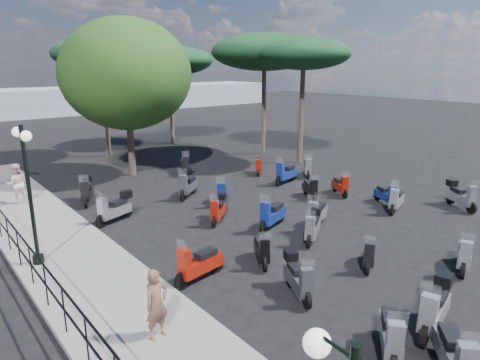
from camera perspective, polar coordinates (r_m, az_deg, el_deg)
ground at (r=14.80m, az=7.47°, el=-7.96°), size 120.00×120.00×0.00m
sidewalk at (r=13.99m, az=-21.44°, el=-10.01°), size 3.00×30.00×0.15m
railing at (r=13.23m, az=-26.90°, el=-8.23°), size 0.04×26.04×1.10m
lamp_post_1 at (r=13.31m, az=-26.34°, el=-0.84°), size 0.33×1.20×4.07m
woman at (r=9.49m, az=-11.05°, el=-15.92°), size 0.62×0.46×1.55m
pedestrian_far at (r=20.05m, az=-27.63°, el=-0.41°), size 0.87×0.71×1.68m
scooter_1 at (r=9.67m, az=19.47°, el=-18.99°), size 1.46×1.18×1.41m
scooter_2 at (r=12.92m, az=2.93°, el=-9.33°), size 0.94×1.35×1.23m
scooter_3 at (r=11.95m, az=-5.54°, el=-11.17°), size 1.78×0.61×1.42m
scooter_4 at (r=16.76m, az=-16.38°, el=-3.71°), size 1.70×0.86×1.41m
scooter_5 at (r=19.40m, az=-19.71°, el=-1.42°), size 1.00×1.66×1.43m
scooter_6 at (r=9.51m, az=26.66°, el=-20.33°), size 1.44×1.32×1.47m
scooter_7 at (r=10.76m, az=24.51°, el=-15.35°), size 1.84×0.77×1.49m
scooter_8 at (r=11.31m, az=7.76°, el=-12.86°), size 0.90×1.52×1.30m
scooter_9 at (r=15.56m, az=4.30°, el=-4.70°), size 1.75×0.84×1.44m
scooter_10 at (r=16.16m, az=-2.93°, el=-4.00°), size 1.32×1.14×1.27m
scooter_11 at (r=19.23m, az=-6.97°, el=-0.84°), size 1.54×1.21×1.47m
scooter_13 at (r=13.23m, az=16.88°, el=-9.46°), size 1.33×0.88×1.19m
scooter_14 at (r=15.82m, az=10.20°, el=-4.59°), size 1.68×0.94×1.43m
scooter_15 at (r=14.65m, az=9.68°, el=-6.20°), size 1.47×1.02×1.31m
scooter_16 at (r=18.16m, az=-2.47°, el=-1.82°), size 1.18×1.38×1.36m
scooter_17 at (r=23.25m, az=-7.35°, el=1.90°), size 0.95×1.65×1.41m
scooter_19 at (r=14.08m, az=27.75°, el=-8.82°), size 1.62×0.87×1.36m
scooter_20 at (r=18.39m, az=20.11°, el=-2.58°), size 1.62×0.78×1.34m
scooter_21 at (r=19.98m, az=13.24°, el=-0.77°), size 0.88×1.41×1.24m
scooter_22 at (r=19.27m, az=9.35°, el=-1.17°), size 0.86×1.40×1.22m
scooter_23 at (r=21.43m, az=6.16°, el=0.86°), size 1.83×0.72×1.48m
scooter_26 at (r=19.82m, az=27.38°, el=-1.93°), size 1.01×1.63×1.41m
scooter_27 at (r=19.16m, az=18.86°, el=-1.91°), size 0.76×1.44×1.21m
scooter_28 at (r=22.93m, az=8.99°, el=1.59°), size 1.22×1.30×1.34m
scooter_29 at (r=23.16m, az=2.52°, el=1.86°), size 1.13×1.19×1.19m
broadleaf_tree at (r=23.11m, az=-14.93°, el=13.46°), size 6.64×6.64×8.11m
pine_0 at (r=32.35m, az=-9.34°, el=15.45°), size 6.19×6.19×7.14m
pine_1 at (r=28.08m, az=3.28°, el=16.65°), size 6.70×6.70×7.70m
pine_2 at (r=28.45m, az=-18.03°, el=15.69°), size 5.87×5.87×7.44m
pine_3 at (r=25.65m, az=8.50°, el=16.29°), size 5.34×5.34×7.31m
distant_hills at (r=55.37m, az=-28.78°, el=8.92°), size 70.00×8.00×3.00m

